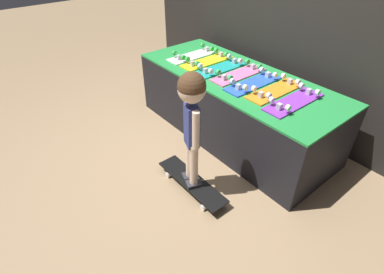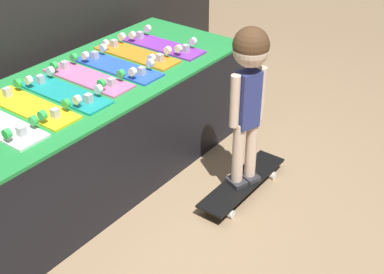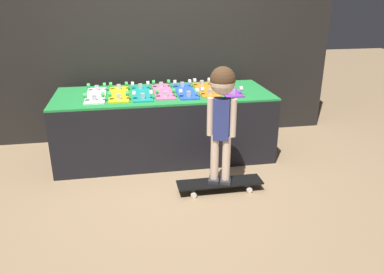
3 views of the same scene
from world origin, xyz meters
The scene contains 10 objects.
ground_plane centered at (0.00, 0.00, 0.00)m, with size 16.00×16.00×0.00m, color #9E7F5B.
display_rack centered at (0.00, 0.57, 0.35)m, with size 2.27×0.91×0.71m.
skateboard_yellow_on_rack centered at (-0.46, 0.57, 0.73)m, with size 0.20×0.64×0.09m.
skateboard_teal_on_rack centered at (-0.23, 0.55, 0.73)m, with size 0.20×0.64×0.09m.
skateboard_pink_on_rack centered at (0.00, 0.59, 0.73)m, with size 0.20×0.64×0.09m.
skateboard_blue_on_rack centered at (0.23, 0.55, 0.73)m, with size 0.20×0.64×0.09m.
skateboard_orange_on_rack centered at (0.46, 0.60, 0.73)m, with size 0.20×0.64×0.09m.
skateboard_purple_on_rack centered at (0.70, 0.56, 0.73)m, with size 0.20×0.64×0.09m.
skateboard_on_floor centered at (0.40, -0.35, 0.07)m, with size 0.78×0.20×0.09m.
child centered at (0.40, -0.35, 0.83)m, with size 0.24×0.21×1.05m.
Camera 2 is at (-2.05, -1.77, 2.17)m, focal length 50.00 mm.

